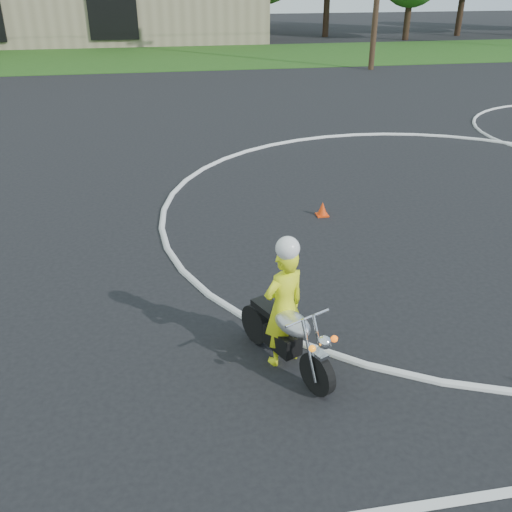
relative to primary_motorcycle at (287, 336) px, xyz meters
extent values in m
cube|color=#1E4714|center=(4.55, 28.66, -0.46)|extent=(120.00, 10.00, 0.02)
torus|color=silver|center=(4.55, 4.66, -0.46)|extent=(12.12, 12.12, 0.12)
cube|color=silver|center=(1.55, -2.34, -0.46)|extent=(8.00, 0.12, 0.01)
cylinder|color=black|center=(0.25, -0.56, -0.19)|extent=(0.33, 0.55, 0.55)
cylinder|color=black|center=(-0.29, 0.62, -0.19)|extent=(0.33, 0.55, 0.55)
cube|color=black|center=(-0.04, 0.07, -0.10)|extent=(0.44, 0.57, 0.28)
ellipsoid|color=silver|center=(0.04, -0.09, 0.25)|extent=(0.55, 0.67, 0.26)
cube|color=black|center=(-0.15, 0.32, 0.21)|extent=(0.45, 0.60, 0.09)
cylinder|color=silver|center=(0.14, -0.52, 0.13)|extent=(0.17, 0.32, 0.74)
cylinder|color=silver|center=(0.29, -0.45, 0.13)|extent=(0.17, 0.32, 0.74)
cube|color=#BBBCC2|center=(0.26, -0.57, 0.10)|extent=(0.20, 0.24, 0.05)
cylinder|color=white|center=(0.15, -0.35, 0.47)|extent=(0.60, 0.30, 0.03)
sphere|color=white|center=(0.29, -0.64, 0.31)|extent=(0.17, 0.17, 0.17)
sphere|color=orange|center=(0.13, -0.69, 0.28)|extent=(0.08, 0.08, 0.08)
sphere|color=#FB5D0C|center=(0.43, -0.55, 0.28)|extent=(0.08, 0.08, 0.08)
cylinder|color=#BCBCC3|center=(-0.06, 0.47, -0.19)|extent=(0.37, 0.70, 0.07)
imported|color=#EEFA1A|center=(-0.02, 0.13, 0.34)|extent=(0.70, 0.60, 1.63)
sphere|color=white|center=(0.00, 0.09, 1.18)|extent=(0.29, 0.29, 0.29)
cone|color=#F83F0D|center=(1.85, 4.76, -0.32)|extent=(0.22, 0.22, 0.30)
cube|color=#F83F0D|center=(1.85, 4.76, -0.46)|extent=(0.24, 0.24, 0.03)
cube|color=black|center=(-3.45, 33.56, 1.53)|extent=(3.00, 0.16, 3.00)
cylinder|color=#382619|center=(6.55, 35.66, 1.15)|extent=(0.44, 0.44, 3.24)
cylinder|color=#382619|center=(11.55, 37.66, 1.51)|extent=(0.44, 0.44, 3.96)
cylinder|color=#382619|center=(16.55, 34.66, 0.97)|extent=(0.44, 0.44, 2.88)
cylinder|color=#382619|center=(21.55, 36.66, 1.33)|extent=(0.44, 0.44, 3.60)
cylinder|color=#382619|center=(2.55, 36.66, 0.97)|extent=(0.44, 0.44, 2.88)
camera|label=1|loc=(-1.43, -5.77, 4.14)|focal=40.00mm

